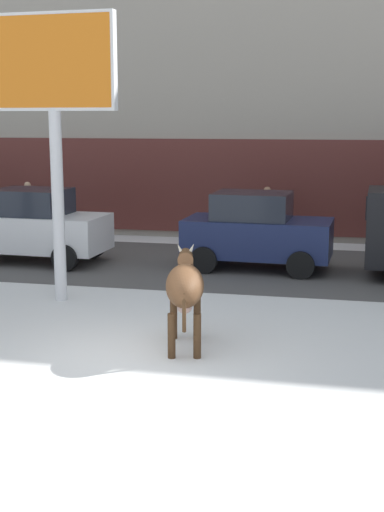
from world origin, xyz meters
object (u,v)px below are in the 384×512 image
Objects in this scene: pedestrian_far_left at (29,210)px; billboard at (53,80)px; car_navy_hatchback at (257,231)px; pedestrian_by_cars at (372,220)px; cow_brown at (185,286)px; pedestrian_near_billboard at (267,217)px; car_white_hatchback at (36,226)px.

billboard is at bearing -60.23° from pedestrian_far_left.
car_navy_hatchback is 4.02m from pedestrian_by_cars.
cow_brown is 0.54× the size of car_navy_hatchback.
pedestrian_by_cars is at bearing 71.12° from cow_brown.
pedestrian_near_billboard and pedestrian_far_left have the same top height.
pedestrian_near_billboard is at bearing 91.71° from car_navy_hatchback.
pedestrian_near_billboard is at bearing 63.55° from billboard.
cow_brown is 0.54× the size of car_white_hatchback.
car_white_hatchback is 5.58m from car_navy_hatchback.
car_white_hatchback is at bearing -176.22° from car_navy_hatchback.
pedestrian_near_billboard is at bearing 30.72° from car_white_hatchback.
billboard is 1.56× the size of car_white_hatchback.
car_navy_hatchback is at bearing -133.96° from pedestrian_by_cars.
cow_brown is 1.12× the size of pedestrian_by_cars.
car_navy_hatchback is 2.06× the size of pedestrian_far_left.
pedestrian_far_left is (-7.23, 0.00, 0.00)m from pedestrian_near_billboard.
pedestrian_by_cars is at bearing 47.30° from billboard.
pedestrian_far_left is at bearing 158.44° from car_navy_hatchback.
car_white_hatchback is 2.06× the size of pedestrian_by_cars.
pedestrian_far_left is (-10.10, 0.00, 0.00)m from pedestrian_by_cars.
pedestrian_near_billboard is 1.00× the size of pedestrian_far_left.
pedestrian_near_billboard is 7.23m from pedestrian_far_left.
car_white_hatchback is 3.70m from pedestrian_far_left.
cow_brown is 0.35× the size of billboard.
cow_brown is 6.24m from car_navy_hatchback.
pedestrian_far_left is at bearing 118.15° from car_white_hatchback.
pedestrian_near_billboard is at bearing 88.46° from cow_brown.
pedestrian_by_cars is (3.12, 9.12, -0.11)m from cow_brown.
pedestrian_near_billboard reaches higher than cow_brown.
car_navy_hatchback is at bearing -21.56° from pedestrian_far_left.
cow_brown is 11.49m from pedestrian_far_left.
billboard reaches higher than pedestrian_by_cars.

